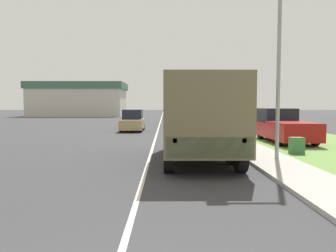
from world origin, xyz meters
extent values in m
plane|color=#38383A|center=(0.00, 40.00, 0.00)|extent=(180.00, 180.00, 0.00)
cube|color=silver|center=(0.00, 40.00, 0.00)|extent=(0.12, 120.00, 0.00)
cube|color=#ADAAA3|center=(4.50, 40.00, 0.06)|extent=(1.80, 120.00, 0.12)
cube|color=#6B9347|center=(8.90, 40.00, 0.01)|extent=(7.00, 120.00, 0.02)
cube|color=#545B3D|center=(1.84, 12.11, 1.68)|extent=(2.53, 1.83, 2.22)
cube|color=brown|center=(1.84, 8.84, 1.81)|extent=(2.53, 4.71, 2.47)
cube|color=#545B3D|center=(1.84, 6.54, 0.92)|extent=(2.40, 0.10, 0.60)
cube|color=red|center=(0.89, 6.52, 1.12)|extent=(0.12, 0.06, 0.12)
cube|color=red|center=(2.79, 6.52, 1.12)|extent=(0.12, 0.06, 0.12)
cylinder|color=black|center=(0.72, 12.02, 0.54)|extent=(0.30, 1.09, 1.09)
cylinder|color=black|center=(2.95, 12.02, 0.54)|extent=(0.30, 1.09, 1.09)
cylinder|color=black|center=(0.72, 7.67, 0.54)|extent=(0.30, 1.09, 1.09)
cylinder|color=black|center=(2.95, 7.67, 0.54)|extent=(0.30, 1.09, 1.09)
cylinder|color=black|center=(0.72, 9.08, 0.54)|extent=(0.30, 1.09, 1.09)
cylinder|color=black|center=(2.95, 9.08, 0.54)|extent=(0.30, 1.09, 1.09)
cube|color=tan|center=(-1.99, 23.83, 0.56)|extent=(1.70, 4.16, 0.76)
cube|color=black|center=(-1.99, 23.92, 1.32)|extent=(1.50, 1.87, 0.77)
cylinder|color=black|center=(-2.75, 25.16, 0.32)|extent=(0.20, 0.64, 0.64)
cylinder|color=black|center=(-1.24, 25.16, 0.32)|extent=(0.20, 0.64, 0.64)
cylinder|color=black|center=(-2.75, 22.50, 0.32)|extent=(0.20, 0.64, 0.64)
cylinder|color=black|center=(-1.24, 22.50, 0.32)|extent=(0.20, 0.64, 0.64)
cube|color=maroon|center=(1.81, 31.52, 0.48)|extent=(1.76, 4.75, 0.61)
cube|color=black|center=(1.81, 31.62, 1.11)|extent=(1.55, 2.14, 0.64)
cylinder|color=black|center=(1.03, 33.04, 0.32)|extent=(0.20, 0.64, 0.64)
cylinder|color=black|center=(2.59, 33.04, 0.32)|extent=(0.20, 0.64, 0.64)
cylinder|color=black|center=(1.03, 30.01, 0.32)|extent=(0.20, 0.64, 0.64)
cylinder|color=black|center=(2.59, 30.01, 0.32)|extent=(0.20, 0.64, 0.64)
cube|color=silver|center=(2.12, 44.91, 0.56)|extent=(1.81, 4.79, 0.76)
cube|color=black|center=(2.12, 45.01, 1.32)|extent=(1.59, 2.15, 0.77)
cylinder|color=black|center=(1.32, 46.44, 0.32)|extent=(0.20, 0.64, 0.64)
cylinder|color=black|center=(2.93, 46.44, 0.32)|extent=(0.20, 0.64, 0.64)
cylinder|color=black|center=(1.32, 43.38, 0.32)|extent=(0.20, 0.64, 0.64)
cylinder|color=black|center=(2.93, 43.38, 0.32)|extent=(0.20, 0.64, 0.64)
cube|color=maroon|center=(7.29, 15.69, 0.66)|extent=(2.01, 5.20, 0.82)
cube|color=black|center=(7.29, 17.20, 1.48)|extent=(1.85, 2.18, 0.81)
cube|color=maroon|center=(7.29, 14.60, 1.13)|extent=(2.01, 3.01, 0.12)
cylinder|color=black|center=(6.41, 17.41, 0.40)|extent=(0.24, 0.76, 0.76)
cylinder|color=black|center=(8.18, 17.41, 0.40)|extent=(0.24, 0.76, 0.76)
cylinder|color=black|center=(6.41, 13.98, 0.40)|extent=(0.24, 0.76, 0.76)
cylinder|color=black|center=(8.18, 13.98, 0.40)|extent=(0.24, 0.76, 0.76)
cylinder|color=gray|center=(4.75, 9.62, 4.35)|extent=(0.14, 0.14, 8.46)
cube|color=#3D7042|center=(6.20, 11.39, 0.37)|extent=(0.55, 0.45, 0.70)
cube|color=beige|center=(-15.40, 58.54, 2.44)|extent=(16.43, 9.43, 4.89)
cube|color=#3D6651|center=(-15.40, 58.54, 5.50)|extent=(17.09, 9.81, 1.22)
camera|label=1|loc=(0.63, -2.35, 2.10)|focal=35.00mm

